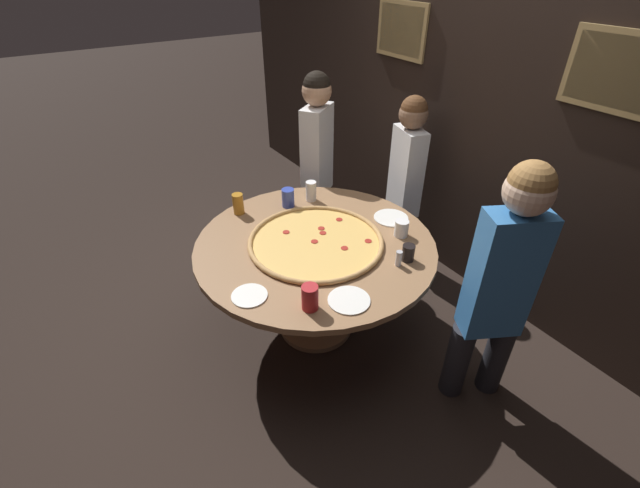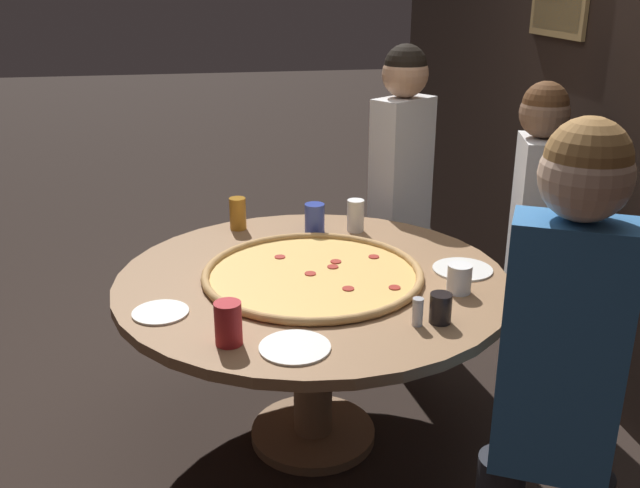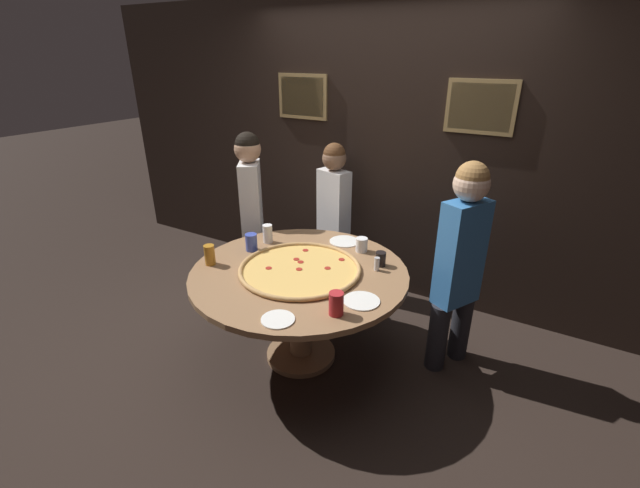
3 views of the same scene
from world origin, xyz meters
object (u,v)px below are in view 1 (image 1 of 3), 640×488
Objects in this scene: drink_cup_centre_back at (311,191)px; condiment_shaker at (399,258)px; drink_cup_far_left at (310,298)px; giant_pizza at (316,241)px; diner_far_right at (406,175)px; dining_table at (315,260)px; drink_cup_by_shaker at (238,204)px; drink_cup_near_right at (401,228)px; white_plate_far_back at (349,300)px; diner_far_left at (317,155)px; drink_cup_front_edge at (408,253)px; white_plate_near_front at (249,296)px; drink_cup_far_right at (288,198)px; diner_centre_back at (501,280)px; white_plate_left_side at (391,218)px.

drink_cup_centre_back reaches higher than condiment_shaker.
drink_cup_far_left is 0.62m from condiment_shaker.
giant_pizza is 1.10m from diner_far_right.
dining_table is at bearing -149.25° from condiment_shaker.
drink_cup_near_right is at bearing 41.88° from drink_cup_by_shaker.
diner_far_left is (-1.46, 0.76, 0.12)m from white_plate_far_back.
dining_table is 14.76× the size of drink_cup_front_edge.
diner_far_right reaches higher than giant_pizza.
diner_far_right is (0.17, 0.77, -0.01)m from drink_cup_centre_back.
white_plate_near_front is at bearing -103.88° from drink_cup_front_edge.
dining_table is 1.77× the size of giant_pizza.
diner_far_left reaches higher than diner_far_right.
giant_pizza is 0.61m from white_plate_near_front.
diner_far_left is (-0.41, 0.52, 0.06)m from drink_cup_far_right.
drink_cup_far_right is at bearing 72.91° from drink_cup_by_shaker.
dining_table is 0.63m from drink_cup_far_left.
condiment_shaker is 0.06× the size of diner_far_left.
drink_cup_far_right is at bearing -94.87° from drink_cup_centre_back.
drink_cup_far_left is at bearing -73.91° from drink_cup_near_right.
diner_far_right is at bearing 106.70° from giant_pizza.
diner_far_left is (-1.15, 0.11, 0.07)m from drink_cup_near_right.
white_plate_near_front is 1.31m from diner_centre_back.
drink_cup_far_left reaches higher than drink_cup_front_edge.
white_plate_far_back is 0.79m from diner_centre_back.
drink_cup_near_right is (0.73, 0.41, -0.01)m from drink_cup_far_right.
drink_cup_far_left is 0.10× the size of diner_far_right.
drink_cup_near_right is 0.47× the size of white_plate_far_back.
drink_cup_near_right is at bearing 65.24° from giant_pizza.
drink_cup_near_right is 1.11× the size of condiment_shaker.
giant_pizza is at bearing -29.55° from drink_cup_centre_back.
giant_pizza is 7.97× the size of drink_cup_near_right.
giant_pizza is at bearing 20.75° from dining_table.
white_plate_far_back is at bearing -4.53° from diner_centre_back.
dining_table is at bearing -34.36° from diner_centre_back.
diner_centre_back and diner_far_left have the same top height.
drink_cup_centre_back is 1.10× the size of drink_cup_far_right.
white_plate_near_front is at bearing -105.62° from condiment_shaker.
drink_cup_near_right is at bearing 89.47° from white_plate_near_front.
giant_pizza is 4.39× the size of white_plate_near_front.
diner_centre_back is (1.45, 0.23, 0.05)m from drink_cup_centre_back.
diner_far_left is at bearing 52.53° from diner_far_right.
diner_centre_back is (0.92, -0.08, 0.12)m from white_plate_left_side.
drink_cup_front_edge is 0.78× the size of drink_cup_far_right.
white_plate_near_front is 1.18m from white_plate_left_side.
white_plate_left_side is 0.94m from diner_centre_back.
white_plate_far_back is at bearing -22.41° from drink_cup_centre_back.
drink_cup_front_edge reaches higher than dining_table.
drink_cup_front_edge is 0.07× the size of diner_far_right.
drink_cup_near_right reaches higher than drink_cup_front_edge.
condiment_shaker is (-0.02, 0.62, -0.02)m from drink_cup_far_left.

